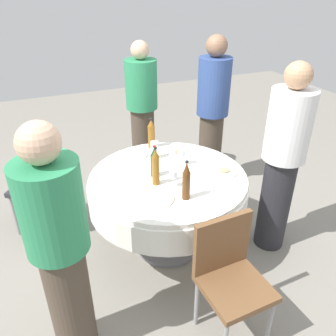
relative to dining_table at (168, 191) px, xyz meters
name	(u,v)px	position (x,y,z in m)	size (l,w,h in m)	color
ground_plane	(168,246)	(0.00, 0.00, -0.59)	(10.00, 10.00, 0.00)	gray
dining_table	(168,191)	(0.00, 0.00, 0.00)	(1.30, 1.30, 0.74)	white
bottle_dark_green_left	(155,162)	(-0.10, 0.04, 0.27)	(0.07, 0.07, 0.26)	#194728
bottle_amber_front	(151,134)	(0.07, 0.55, 0.28)	(0.06, 0.06, 0.28)	#8C5619
bottle_brown_outer	(186,181)	(-0.01, -0.34, 0.29)	(0.06, 0.06, 0.31)	#593314
bottle_amber_near	(156,167)	(-0.13, -0.08, 0.30)	(0.06, 0.06, 0.31)	#8C5619
wine_glass_near	(154,147)	(0.01, 0.33, 0.26)	(0.07, 0.07, 0.16)	white
wine_glass_right	(174,175)	(-0.03, -0.17, 0.25)	(0.06, 0.06, 0.14)	white
wine_glass_inner	(182,153)	(0.18, 0.13, 0.26)	(0.06, 0.06, 0.15)	white
plate_north	(156,198)	(-0.21, -0.28, 0.16)	(0.26, 0.26, 0.02)	white
plate_mid	(179,153)	(0.24, 0.31, 0.16)	(0.21, 0.21, 0.04)	white
plate_rear	(133,155)	(-0.15, 0.45, 0.16)	(0.25, 0.25, 0.02)	white
plate_west	(224,172)	(0.44, -0.14, 0.16)	(0.21, 0.21, 0.04)	white
spoon_front	(189,212)	(-0.06, -0.50, 0.15)	(0.18, 0.02, 0.01)	silver
fork_outer	(122,185)	(-0.39, 0.01, 0.15)	(0.18, 0.02, 0.01)	silver
person_left	(60,250)	(-0.92, -0.65, 0.24)	(0.34, 0.34, 1.59)	#4C3F33
person_front	(212,112)	(0.88, 0.86, 0.28)	(0.34, 0.34, 1.66)	#4C3F33
person_outer	(283,160)	(0.87, -0.31, 0.27)	(0.34, 0.34, 1.63)	#26262B
person_near	(142,112)	(0.21, 1.24, 0.24)	(0.34, 0.34, 1.59)	#4C3F33
chair_inner	(44,182)	(-0.93, 0.69, -0.07)	(0.56, 0.56, 0.87)	#2D2D33
chair_south	(229,271)	(0.04, -0.90, -0.07)	(0.42, 0.42, 0.87)	brown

